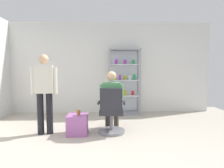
{
  "coord_description": "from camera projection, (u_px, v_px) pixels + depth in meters",
  "views": [
    {
      "loc": [
        -0.2,
        -3.06,
        1.37
      ],
      "look_at": [
        -0.02,
        1.33,
        1.0
      ],
      "focal_mm": 32.03,
      "sensor_mm": 36.0,
      "label": 1
    }
  ],
  "objects": [
    {
      "name": "ground_plane",
      "position": [
        117.0,
        154.0,
        3.17
      ],
      "size": [
        7.2,
        7.2,
        0.0
      ],
      "primitive_type": "plane",
      "color": "#B2A899"
    },
    {
      "name": "back_wall",
      "position": [
        111.0,
        68.0,
        6.04
      ],
      "size": [
        6.0,
        0.1,
        2.7
      ],
      "primitive_type": "cube",
      "color": "silver",
      "rests_on": "ground"
    },
    {
      "name": "display_cabinet_main",
      "position": [
        124.0,
        81.0,
        5.86
      ],
      "size": [
        0.9,
        0.45,
        1.9
      ],
      "color": "gray",
      "rests_on": "ground"
    },
    {
      "name": "office_chair",
      "position": [
        111.0,
        115.0,
        4.1
      ],
      "size": [
        0.58,
        0.56,
        0.96
      ],
      "color": "slate",
      "rests_on": "ground"
    },
    {
      "name": "seated_shopkeeper",
      "position": [
        112.0,
        98.0,
        4.24
      ],
      "size": [
        0.51,
        0.58,
        1.29
      ],
      "color": "#3F382D",
      "rests_on": "ground"
    },
    {
      "name": "storage_crate",
      "position": [
        77.0,
        125.0,
        4.08
      ],
      "size": [
        0.41,
        0.4,
        0.4
      ],
      "primitive_type": "cube",
      "color": "#9E599E",
      "rests_on": "ground"
    },
    {
      "name": "tea_glass",
      "position": [
        79.0,
        112.0,
        4.04
      ],
      "size": [
        0.07,
        0.07,
        0.11
      ],
      "primitive_type": "cylinder",
      "color": "brown",
      "rests_on": "storage_crate"
    },
    {
      "name": "standing_customer",
      "position": [
        44.0,
        89.0,
        4.04
      ],
      "size": [
        0.52,
        0.26,
        1.63
      ],
      "color": "black",
      "rests_on": "ground"
    }
  ]
}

